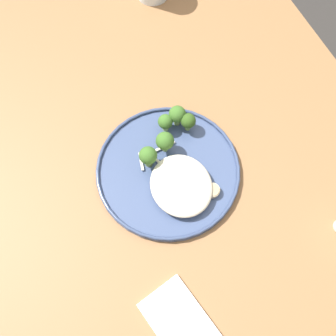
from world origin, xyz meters
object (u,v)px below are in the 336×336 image
seared_scallop_right_edge (187,186)px  broccoli_floret_small_sprig (177,115)px  broccoli_floret_split_head (188,121)px  seared_scallop_center_golden (212,190)px  seared_scallop_half_hidden (199,191)px  broccoli_floret_rear_charred (146,157)px  broccoli_floret_right_tilted (165,122)px  seared_scallop_tiny_bay (177,193)px  seared_scallop_left_edge (180,175)px  folded_napkin (182,325)px  seared_scallop_large_seared (163,193)px  broccoli_floret_center_pile (165,141)px  dinner_plate (168,170)px

seared_scallop_right_edge → broccoli_floret_small_sprig: 0.15m
broccoli_floret_small_sprig → broccoli_floret_split_head: 0.03m
seared_scallop_center_golden → seared_scallop_half_hidden: bearing=-109.1°
seared_scallop_center_golden → broccoli_floret_rear_charred: bearing=-138.7°
broccoli_floret_right_tilted → seared_scallop_tiny_bay: bearing=-15.0°
seared_scallop_left_edge → seared_scallop_right_edge: seared_scallop_right_edge is taller
seared_scallop_half_hidden → folded_napkin: (0.21, -0.13, -0.02)m
seared_scallop_right_edge → broccoli_floret_right_tilted: (-0.14, 0.02, 0.02)m
broccoli_floret_small_sprig → seared_scallop_half_hidden: bearing=-9.9°
broccoli_floret_split_head → folded_napkin: (0.35, -0.17, -0.04)m
seared_scallop_half_hidden → broccoli_floret_small_sprig: bearing=170.1°
broccoli_floret_right_tilted → folded_napkin: broccoli_floret_right_tilted is taller
seared_scallop_center_golden → broccoli_floret_right_tilted: bearing=-171.3°
seared_scallop_large_seared → seared_scallop_tiny_bay: bearing=66.4°
broccoli_floret_center_pile → broccoli_floret_small_sprig: bearing=134.3°
seared_scallop_right_edge → folded_napkin: 0.25m
broccoli_floret_center_pile → broccoli_floret_right_tilted: 0.05m
seared_scallop_right_edge → broccoli_floret_rear_charred: broccoli_floret_rear_charred is taller
dinner_plate → broccoli_floret_center_pile: bearing=163.4°
seared_scallop_half_hidden → seared_scallop_right_edge: size_ratio=0.94×
broccoli_floret_center_pile → broccoli_floret_small_sprig: 0.07m
broccoli_floret_right_tilted → broccoli_floret_split_head: broccoli_floret_split_head is taller
dinner_plate → broccoli_floret_small_sprig: 0.12m
broccoli_floret_center_pile → seared_scallop_half_hidden: bearing=10.3°
folded_napkin → seared_scallop_left_edge: bearing=156.2°
seared_scallop_large_seared → broccoli_floret_small_sprig: (-0.14, 0.09, 0.02)m
dinner_plate → seared_scallop_center_golden: bearing=37.1°
seared_scallop_left_edge → folded_napkin: seared_scallop_left_edge is taller
dinner_plate → broccoli_floret_right_tilted: 0.10m
seared_scallop_tiny_bay → seared_scallop_right_edge: size_ratio=0.92×
seared_scallop_center_golden → broccoli_floret_split_head: bearing=173.4°
seared_scallop_half_hidden → broccoli_floret_center_pile: (-0.11, -0.02, 0.03)m
folded_napkin → seared_scallop_right_edge: bearing=153.1°
broccoli_floret_rear_charred → folded_napkin: 0.31m
broccoli_floret_center_pile → broccoli_floret_rear_charred: 0.05m
dinner_plate → seared_scallop_left_edge: (0.02, 0.01, 0.01)m
seared_scallop_right_edge → dinner_plate: bearing=-160.7°
folded_napkin → broccoli_floret_right_tilted: bearing=160.3°
broccoli_floret_center_pile → broccoli_floret_right_tilted: broccoli_floret_center_pile is taller
seared_scallop_half_hidden → broccoli_floret_small_sprig: size_ratio=0.54×
folded_napkin → seared_scallop_center_golden: bearing=141.7°
broccoli_floret_right_tilted → broccoli_floret_small_sprig: 0.03m
seared_scallop_half_hidden → seared_scallop_right_edge: 0.03m
broccoli_floret_right_tilted → folded_napkin: (0.36, -0.13, -0.03)m
seared_scallop_right_edge → broccoli_floret_small_sprig: size_ratio=0.57×
broccoli_floret_rear_charred → broccoli_floret_small_sprig: (-0.06, 0.10, -0.00)m
seared_scallop_left_edge → seared_scallop_half_hidden: size_ratio=0.98×
seared_scallop_half_hidden → broccoli_floret_split_head: bearing=163.0°
seared_scallop_left_edge → broccoli_floret_rear_charred: 0.08m
seared_scallop_half_hidden → seared_scallop_right_edge: (-0.02, -0.02, 0.00)m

